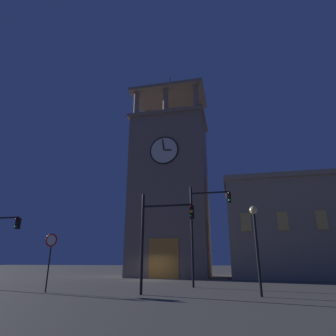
{
  "coord_description": "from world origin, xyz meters",
  "views": [
    {
      "loc": [
        -7.86,
        27.65,
        1.68
      ],
      "look_at": [
        -0.51,
        -5.44,
        12.88
      ],
      "focal_mm": 30.25,
      "sensor_mm": 36.0,
      "label": 1
    }
  ],
  "objects_px": {
    "clocktower": "(170,189)",
    "adjacent_wing_building": "(327,227)",
    "traffic_signal_far": "(203,220)",
    "no_horn_sign": "(51,245)",
    "street_lamp": "(255,231)",
    "traffic_signal_mid": "(159,228)"
  },
  "relations": [
    {
      "from": "traffic_signal_mid",
      "to": "traffic_signal_far",
      "type": "height_order",
      "value": "traffic_signal_far"
    },
    {
      "from": "clocktower",
      "to": "traffic_signal_far",
      "type": "distance_m",
      "value": 14.74
    },
    {
      "from": "adjacent_wing_building",
      "to": "street_lamp",
      "type": "bearing_deg",
      "value": 63.54
    },
    {
      "from": "traffic_signal_mid",
      "to": "no_horn_sign",
      "type": "distance_m",
      "value": 6.7
    },
    {
      "from": "traffic_signal_mid",
      "to": "no_horn_sign",
      "type": "xyz_separation_m",
      "value": [
        6.64,
        0.04,
        -0.86
      ]
    },
    {
      "from": "traffic_signal_mid",
      "to": "street_lamp",
      "type": "bearing_deg",
      "value": -175.65
    },
    {
      "from": "adjacent_wing_building",
      "to": "no_horn_sign",
      "type": "relative_size",
      "value": 6.4
    },
    {
      "from": "traffic_signal_far",
      "to": "street_lamp",
      "type": "xyz_separation_m",
      "value": [
        -3.2,
        4.51,
        -1.26
      ]
    },
    {
      "from": "no_horn_sign",
      "to": "street_lamp",
      "type": "bearing_deg",
      "value": -177.88
    },
    {
      "from": "traffic_signal_far",
      "to": "no_horn_sign",
      "type": "distance_m",
      "value": 10.12
    },
    {
      "from": "adjacent_wing_building",
      "to": "street_lamp",
      "type": "distance_m",
      "value": 19.75
    },
    {
      "from": "traffic_signal_far",
      "to": "street_lamp",
      "type": "distance_m",
      "value": 5.67
    },
    {
      "from": "clocktower",
      "to": "adjacent_wing_building",
      "type": "relative_size",
      "value": 1.26
    },
    {
      "from": "traffic_signal_mid",
      "to": "street_lamp",
      "type": "xyz_separation_m",
      "value": [
        -5.18,
        -0.39,
        -0.22
      ]
    },
    {
      "from": "traffic_signal_far",
      "to": "clocktower",
      "type": "bearing_deg",
      "value": -67.86
    },
    {
      "from": "clocktower",
      "to": "street_lamp",
      "type": "bearing_deg",
      "value": 115.94
    },
    {
      "from": "no_horn_sign",
      "to": "traffic_signal_mid",
      "type": "bearing_deg",
      "value": -179.62
    },
    {
      "from": "adjacent_wing_building",
      "to": "no_horn_sign",
      "type": "bearing_deg",
      "value": 41.23
    },
    {
      "from": "no_horn_sign",
      "to": "clocktower",
      "type": "bearing_deg",
      "value": -101.22
    },
    {
      "from": "traffic_signal_far",
      "to": "no_horn_sign",
      "type": "height_order",
      "value": "traffic_signal_far"
    },
    {
      "from": "adjacent_wing_building",
      "to": "street_lamp",
      "type": "relative_size",
      "value": 4.61
    },
    {
      "from": "traffic_signal_mid",
      "to": "no_horn_sign",
      "type": "relative_size",
      "value": 1.65
    }
  ]
}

